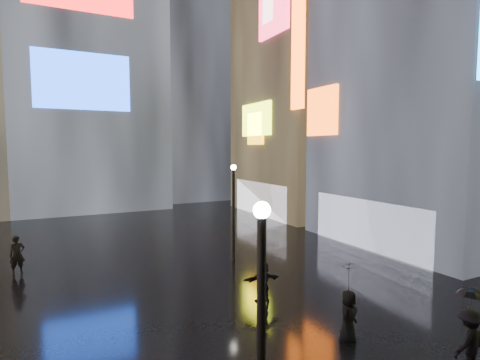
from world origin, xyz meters
TOP-DOWN VIEW (x-y plane):
  - ground at (0.00, 20.00)m, footprint 140.00×140.00m
  - building_right_mid at (15.98, 17.01)m, footprint 10.28×13.70m
  - building_right_far at (15.98, 30.00)m, footprint 10.28×12.00m
  - tower_main at (-3.00, 43.97)m, footprint 16.00×14.20m
  - tower_flank_right at (9.00, 46.00)m, footprint 12.00×12.00m
  - lamp_near at (-2.61, 6.00)m, footprint 0.30×0.30m
  - lamp_far at (3.00, 18.75)m, footprint 0.30×0.30m
  - pedestrian_2 at (4.15, 6.51)m, footprint 1.18×0.73m
  - pedestrian_4 at (2.38, 9.20)m, footprint 0.96×0.83m
  - pedestrian_5 at (1.57, 13.13)m, footprint 1.57×0.69m
  - pedestrian_6 at (-7.39, 21.33)m, footprint 0.78×0.62m
  - umbrella_1 at (4.15, 6.51)m, footprint 0.93×0.93m
  - umbrella_2 at (2.38, 9.20)m, footprint 1.15×1.14m

SIDE VIEW (x-z plane):
  - ground at x=0.00m, z-range 0.00..0.00m
  - pedestrian_5 at x=1.57m, z-range 0.00..1.64m
  - pedestrian_4 at x=2.38m, z-range 0.00..1.67m
  - pedestrian_2 at x=4.15m, z-range 0.00..1.77m
  - pedestrian_6 at x=-7.39m, z-range 0.00..1.87m
  - umbrella_1 at x=4.15m, z-range 1.77..2.39m
  - umbrella_2 at x=2.38m, z-range 1.67..2.58m
  - lamp_near at x=-2.61m, z-range 0.34..5.54m
  - lamp_far at x=3.00m, z-range 0.34..5.54m
  - building_right_far at x=15.98m, z-range -0.02..27.98m
  - building_right_mid at x=15.98m, z-range -0.01..29.99m
  - tower_flank_right at x=9.00m, z-range 0.00..34.00m
  - tower_main at x=-3.00m, z-range 0.01..42.01m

